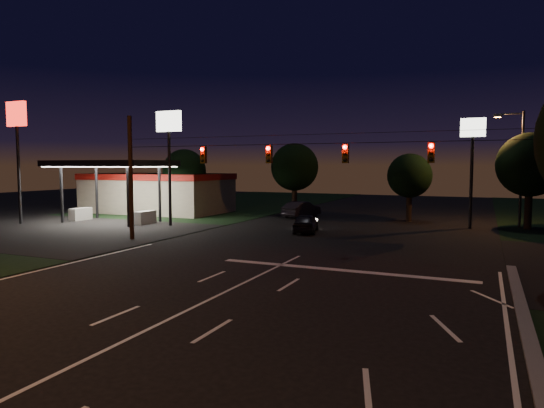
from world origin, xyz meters
The scene contains 16 objects.
ground centered at (0.00, 0.00, 0.00)m, with size 140.00×140.00×0.00m, color black.
cross_street_left centered at (-20.00, 16.00, 0.00)m, with size 20.00×16.00×0.02m, color black.
stop_bar centered at (3.00, 11.50, 0.01)m, with size 12.00×0.50×0.01m, color silver.
utility_pole_left centered at (-12.00, 15.00, 0.00)m, with size 0.28×0.28×8.00m, color black.
signal_span centered at (0.00, 14.96, 5.50)m, with size 24.00×0.40×1.56m.
gas_station centered at (-21.86, 30.39, 2.38)m, with size 14.20×16.10×5.25m.
pole_sign_left_near centered at (-14.00, 22.00, 6.98)m, with size 2.20×0.30×9.10m.
pole_sign_left_far centered at (-26.00, 18.00, 7.61)m, with size 2.00×0.30×10.00m.
pole_sign_right centered at (8.00, 30.00, 6.24)m, with size 1.80×0.30×8.40m.
street_light_right_far centered at (11.24, 32.00, 5.24)m, with size 2.20×0.35×9.00m.
tree_far_a centered at (-17.98, 30.12, 4.26)m, with size 4.20×4.20×6.42m.
tree_far_b centered at (-7.98, 34.13, 4.61)m, with size 4.60×4.60×6.98m.
tree_far_c centered at (3.02, 33.10, 3.90)m, with size 3.80×3.80×5.86m.
tree_far_d centered at (12.02, 31.13, 4.83)m, with size 4.80×4.80×7.30m.
car_oncoming_a centered at (-2.81, 22.80, 0.68)m, with size 1.61×4.01×1.37m, color black.
car_oncoming_b centered at (-6.66, 32.38, 0.75)m, with size 1.58×4.54×1.50m, color black.
Camera 1 is at (8.95, -9.95, 4.82)m, focal length 32.00 mm.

